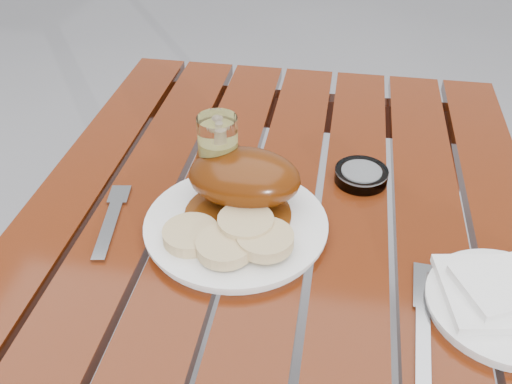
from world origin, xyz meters
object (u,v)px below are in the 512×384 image
at_px(side_plate, 504,306).
at_px(ashtray, 361,175).
at_px(dinner_plate, 236,226).
at_px(wine_glass, 219,161).

xyz_separation_m(side_plate, ashtray, (-0.19, 0.26, 0.00)).
bearing_deg(ashtray, dinner_plate, -138.59).
bearing_deg(side_plate, dinner_plate, 165.27).
bearing_deg(ashtray, wine_glass, -157.63).
relative_size(side_plate, ashtray, 2.24).
height_order(wine_glass, side_plate, wine_glass).
xyz_separation_m(dinner_plate, wine_glass, (-0.04, 0.07, 0.07)).
distance_m(wine_glass, ashtray, 0.25).
xyz_separation_m(dinner_plate, side_plate, (0.37, -0.10, -0.00)).
distance_m(dinner_plate, side_plate, 0.38).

